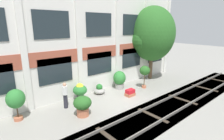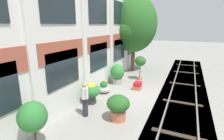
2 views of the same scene
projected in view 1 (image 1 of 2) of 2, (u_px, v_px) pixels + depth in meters
ground_plane at (122, 100)px, 12.35m from camera, size 80.00×80.00×0.00m
apartment_facade at (97, 37)px, 13.32m from camera, size 18.24×0.64×8.55m
rail_tracks at (154, 117)px, 10.33m from camera, size 25.88×2.80×0.43m
broadleaf_tree at (152, 35)px, 16.30m from camera, size 4.35×4.14×6.84m
potted_plant_low_pan at (16, 100)px, 9.44m from camera, size 0.98×0.98×1.81m
potted_plant_square_trough at (130, 93)px, 13.00m from camera, size 0.73×0.51×0.50m
potted_plant_wide_bowl at (99, 90)px, 13.41m from camera, size 0.86×0.86×0.78m
potted_plant_stone_basin at (119, 79)px, 14.37m from camera, size 1.03×1.03×1.49m
potted_plant_glazed_jar at (83, 105)px, 10.04m from camera, size 1.05×1.05×1.20m
potted_plant_ribbed_drum at (80, 90)px, 12.14m from camera, size 0.98×0.98×1.25m
potted_plant_terracotta_small at (145, 71)px, 14.33m from camera, size 0.86×0.86×1.91m
resident_by_doorway at (65, 94)px, 10.95m from camera, size 0.34×0.45×1.69m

